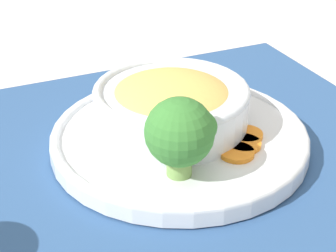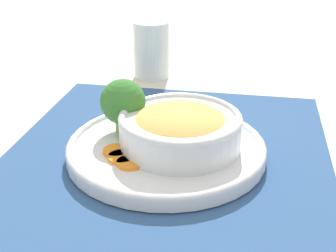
% 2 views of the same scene
% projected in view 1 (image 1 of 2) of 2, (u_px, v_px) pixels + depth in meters
% --- Properties ---
extents(ground_plane, '(4.00, 4.00, 0.00)m').
position_uv_depth(ground_plane, '(179.00, 149.00, 0.62)').
color(ground_plane, beige).
extents(placemat, '(0.54, 0.48, 0.00)m').
position_uv_depth(placemat, '(179.00, 147.00, 0.62)').
color(placemat, '#2D5184').
rests_on(placemat, ground_plane).
extents(plate, '(0.28, 0.28, 0.02)m').
position_uv_depth(plate, '(179.00, 137.00, 0.61)').
color(plate, silver).
rests_on(plate, placemat).
extents(bowl, '(0.17, 0.17, 0.06)m').
position_uv_depth(bowl, '(167.00, 104.00, 0.61)').
color(bowl, silver).
rests_on(bowl, plate).
extents(broccoli_floret, '(0.07, 0.07, 0.08)m').
position_uv_depth(broccoli_floret, '(180.00, 133.00, 0.52)').
color(broccoli_floret, '#759E51').
rests_on(broccoli_floret, plate).
extents(carrot_slice_near, '(0.04, 0.04, 0.01)m').
position_uv_depth(carrot_slice_near, '(237.00, 153.00, 0.57)').
color(carrot_slice_near, orange).
rests_on(carrot_slice_near, plate).
extents(carrot_slice_middle, '(0.04, 0.04, 0.01)m').
position_uv_depth(carrot_slice_middle, '(244.00, 144.00, 0.59)').
color(carrot_slice_middle, orange).
rests_on(carrot_slice_middle, plate).
extents(carrot_slice_far, '(0.04, 0.04, 0.01)m').
position_uv_depth(carrot_slice_far, '(246.00, 135.00, 0.60)').
color(carrot_slice_far, orange).
rests_on(carrot_slice_far, plate).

